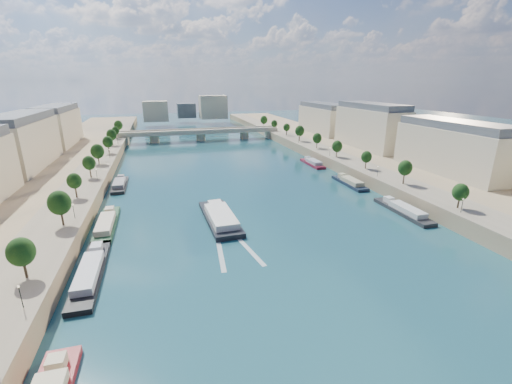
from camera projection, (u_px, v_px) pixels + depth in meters
ground at (238, 189)px, 135.80m from camera, size 700.00×700.00×0.00m
quay_left at (32, 199)px, 116.45m from camera, size 44.00×520.00×5.00m
quay_right at (394, 170)px, 153.61m from camera, size 44.00×520.00×5.00m
pave_left at (79, 188)px, 119.52m from camera, size 14.00×520.00×0.10m
pave_right at (366, 167)px, 148.95m from camera, size 14.00×520.00×0.10m
trees_left at (84, 171)px, 120.19m from camera, size 4.80×268.80×8.26m
trees_right at (351, 151)px, 155.89m from camera, size 4.80×268.80×8.26m
lamps_left at (87, 188)px, 110.69m from camera, size 0.36×200.36×4.28m
lamps_right at (351, 159)px, 151.51m from camera, size 0.36×200.36×4.28m
buildings_right at (405, 134)px, 163.61m from camera, size 16.00×226.00×23.20m
skyline at (191, 109)px, 332.92m from camera, size 79.00×42.00×22.00m
bridge at (201, 133)px, 243.69m from camera, size 112.00×12.00×8.15m
tour_barge at (220, 218)px, 104.21m from camera, size 9.40×29.49×3.96m
wake at (231, 245)px, 89.40m from camera, size 10.76×26.01×0.04m
moored_barges_left at (90, 273)px, 74.70m from camera, size 5.00×159.71×3.60m
moored_barges_right at (392, 205)px, 115.61m from camera, size 5.00×165.64×3.60m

